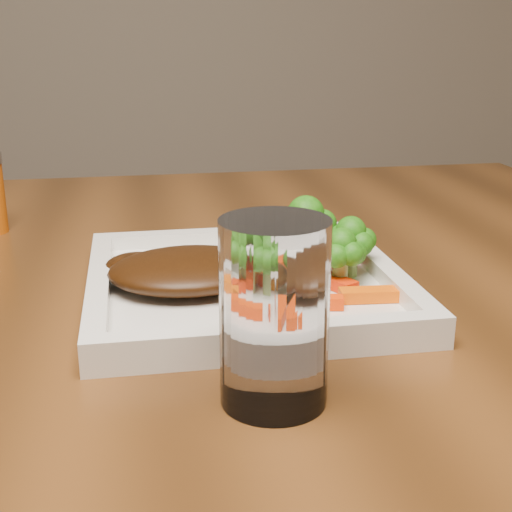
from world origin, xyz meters
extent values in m
cube|color=white|center=(0.18, -0.24, 0.76)|extent=(0.27, 0.27, 0.01)
ellipsoid|color=#371B08|center=(0.13, -0.24, 0.78)|extent=(0.14, 0.11, 0.03)
cube|color=#F73804|center=(0.22, -0.31, 0.77)|extent=(0.05, 0.02, 0.01)
cube|color=#F45903|center=(0.28, -0.30, 0.77)|extent=(0.06, 0.02, 0.01)
cube|color=red|center=(0.18, -0.30, 0.77)|extent=(0.03, 0.05, 0.01)
cube|color=red|center=(0.28, -0.20, 0.77)|extent=(0.05, 0.02, 0.01)
cube|color=red|center=(0.21, -0.18, 0.77)|extent=(0.06, 0.05, 0.01)
cube|color=#F32A03|center=(0.25, -0.26, 0.77)|extent=(0.04, 0.06, 0.01)
cube|color=orange|center=(0.23, -0.23, 0.77)|extent=(0.05, 0.05, 0.01)
cylinder|color=silver|center=(0.17, -0.42, 0.81)|extent=(0.07, 0.07, 0.12)
camera|label=1|loc=(0.09, -0.82, 0.98)|focal=50.00mm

